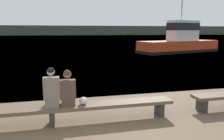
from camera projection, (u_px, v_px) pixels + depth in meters
name	position (u px, v px, depth m)	size (l,w,h in m)	color
water_surface	(62.00, 35.00, 123.04)	(240.00, 240.00, 0.00)	#426B8E
far_shoreline	(62.00, 30.00, 124.43)	(600.00, 12.00, 5.25)	#424738
bench_main	(52.00, 110.00, 5.66)	(6.64, 0.51, 0.49)	brown
person_left	(52.00, 90.00, 5.58)	(0.40, 0.38, 1.04)	#70665B
person_right	(68.00, 90.00, 5.67)	(0.40, 0.38, 0.96)	#4C382D
shopping_bag	(83.00, 101.00, 5.81)	(0.22, 0.22, 0.20)	beige
tugboat_red	(180.00, 42.00, 25.00)	(10.58, 5.43, 6.20)	red
bench_segment_right	(224.00, 98.00, 6.81)	(2.03, 0.51, 0.49)	brown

